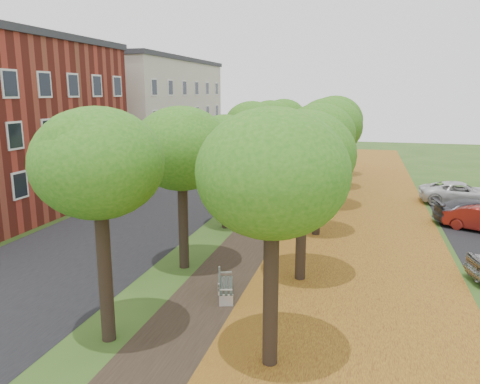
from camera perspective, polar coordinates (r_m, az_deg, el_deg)
The scene contains 10 objects.
ground at distance 14.00m, azimuth -7.43°, elevation -18.50°, with size 120.00×120.00×0.00m, color #2D4C19.
street_asphalt at distance 29.69m, azimuth -9.95°, elevation -1.95°, with size 8.00×70.00×0.01m, color black.
footpath at distance 27.47m, azimuth 4.44°, elevation -2.94°, with size 3.20×70.00×0.01m, color black.
leaf_verge at distance 27.06m, azimuth 14.93°, elevation -3.55°, with size 7.50×70.00×0.01m, color #A4741E.
tree_row_west at distance 27.10m, azimuth -0.01°, elevation 7.35°, with size 3.70×33.70×6.49m.
tree_row_east at distance 26.29m, azimuth 10.24°, elevation 7.02°, with size 3.70×33.70×6.49m.
building_cream at distance 49.21m, azimuth -11.53°, elevation 9.62°, with size 10.30×20.30×10.40m.
bench at distance 16.84m, azimuth -1.90°, elevation -11.31°, with size 0.95×1.77×0.80m.
car_grey at distance 28.57m, azimuth 27.12°, elevation -2.27°, with size 1.91×4.70×1.36m, color #36363B.
car_white at distance 33.50m, azimuth 25.34°, elevation -0.12°, with size 2.34×5.07×1.41m, color silver.
Camera 1 is at (4.72, -11.11, 7.09)m, focal length 35.00 mm.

